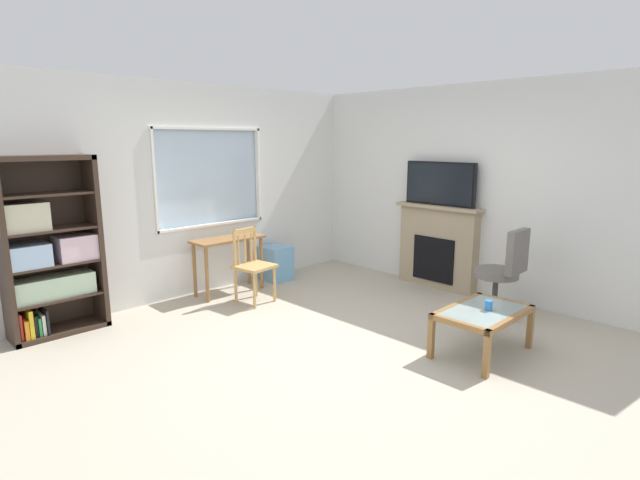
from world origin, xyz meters
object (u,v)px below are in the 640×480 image
at_px(bookshelf, 48,253).
at_px(tv, 440,184).
at_px(desk_under_window, 228,248).
at_px(fireplace, 438,246).
at_px(office_chair, 504,268).
at_px(coffee_table, 483,316).
at_px(sippy_cup, 489,305).
at_px(wooden_chair, 253,265).
at_px(plastic_drawer_unit, 276,263).

bearing_deg(bookshelf, tv, -23.95).
relative_size(desk_under_window, fireplace, 0.78).
height_order(tv, office_chair, tv).
relative_size(office_chair, coffee_table, 1.10).
distance_m(bookshelf, tv, 4.59).
xyz_separation_m(fireplace, sippy_cup, (-1.51, -1.49, -0.09)).
height_order(coffee_table, sippy_cup, sippy_cup).
distance_m(desk_under_window, tv, 2.85).
distance_m(desk_under_window, wooden_chair, 0.53).
xyz_separation_m(desk_under_window, wooden_chair, (-0.01, -0.51, -0.12)).
xyz_separation_m(tv, coffee_table, (-1.52, -1.46, -1.03)).
xyz_separation_m(tv, sippy_cup, (-1.49, -1.49, -0.92)).
bearing_deg(wooden_chair, office_chair, -54.44).
xyz_separation_m(bookshelf, wooden_chair, (2.04, -0.63, -0.37)).
xyz_separation_m(plastic_drawer_unit, office_chair, (0.86, -2.92, 0.31)).
bearing_deg(sippy_cup, desk_under_window, 100.90).
distance_m(fireplace, coffee_table, 2.13).
height_order(desk_under_window, tv, tv).
bearing_deg(wooden_chair, sippy_cup, -76.98).
distance_m(bookshelf, office_chair, 4.78).
relative_size(bookshelf, wooden_chair, 2.00).
xyz_separation_m(fireplace, tv, (-0.02, 0.00, 0.83)).
bearing_deg(coffee_table, desk_under_window, 100.59).
bearing_deg(office_chair, tv, 68.96).
relative_size(bookshelf, tv, 1.80).
height_order(fireplace, office_chair, fireplace).
distance_m(plastic_drawer_unit, office_chair, 3.06).
relative_size(fireplace, tv, 1.20).
height_order(desk_under_window, coffee_table, desk_under_window).
bearing_deg(office_chair, sippy_cup, -161.34).
bearing_deg(bookshelf, sippy_cup, -51.36).
bearing_deg(coffee_table, wooden_chair, 102.68).
bearing_deg(plastic_drawer_unit, desk_under_window, -176.50).
bearing_deg(coffee_table, sippy_cup, -54.06).
distance_m(plastic_drawer_unit, fireplace, 2.24).
bearing_deg(coffee_table, plastic_drawer_unit, 86.13).
relative_size(tv, office_chair, 1.00).
height_order(desk_under_window, fireplace, fireplace).
distance_m(wooden_chair, office_chair, 2.90).
height_order(bookshelf, tv, bookshelf).
relative_size(bookshelf, fireplace, 1.50).
distance_m(fireplace, sippy_cup, 2.13).
height_order(office_chair, sippy_cup, office_chair).
bearing_deg(bookshelf, desk_under_window, -3.10).
bearing_deg(bookshelf, fireplace, -23.86).
xyz_separation_m(wooden_chair, tv, (2.12, -1.22, 0.93)).
height_order(wooden_chair, sippy_cup, wooden_chair).
relative_size(wooden_chair, office_chair, 0.90).
bearing_deg(fireplace, tv, 180.00).
bearing_deg(fireplace, desk_under_window, 140.83).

